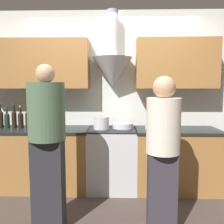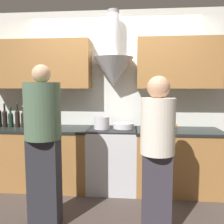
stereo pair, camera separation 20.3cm
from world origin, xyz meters
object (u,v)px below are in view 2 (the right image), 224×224
(person_foreground_left, at_px, (43,139))
(wine_bottle_6, at_px, (30,118))
(wine_bottle_3, at_px, (11,119))
(wine_bottle_2, at_px, (5,118))
(wine_bottle_4, at_px, (17,118))
(saucepan, at_px, (151,127))
(stove_range, at_px, (113,159))
(person_foreground_right, at_px, (157,149))
(wine_bottle_7, at_px, (38,118))
(orange_fruit, at_px, (174,126))
(stock_pot, at_px, (102,123))
(wine_bottle_5, at_px, (24,118))
(mixing_bowl, at_px, (124,126))

(person_foreground_left, bearing_deg, wine_bottle_6, 120.57)
(wine_bottle_6, bearing_deg, wine_bottle_3, 177.25)
(wine_bottle_3, distance_m, wine_bottle_6, 0.31)
(person_foreground_left, bearing_deg, wine_bottle_2, 134.61)
(wine_bottle_4, height_order, saucepan, wine_bottle_4)
(wine_bottle_4, bearing_deg, saucepan, -1.38)
(wine_bottle_2, xyz_separation_m, wine_bottle_6, (0.40, -0.02, -0.00))
(stove_range, height_order, person_foreground_right, person_foreground_right)
(wine_bottle_6, distance_m, wine_bottle_7, 0.10)
(stove_range, xyz_separation_m, saucepan, (0.53, -0.04, 0.48))
(orange_fruit, bearing_deg, wine_bottle_2, -179.29)
(stove_range, bearing_deg, wine_bottle_7, 179.33)
(orange_fruit, bearing_deg, stock_pot, -176.57)
(wine_bottle_2, relative_size, wine_bottle_5, 1.07)
(wine_bottle_7, bearing_deg, person_foreground_right, -32.31)
(wine_bottle_3, distance_m, mixing_bowl, 1.67)
(wine_bottle_3, bearing_deg, orange_fruit, 0.82)
(wine_bottle_6, distance_m, person_foreground_left, 1.12)
(saucepan, bearing_deg, mixing_bowl, 166.37)
(wine_bottle_5, distance_m, person_foreground_left, 1.19)
(stock_pot, distance_m, mixing_bowl, 0.32)
(stove_range, xyz_separation_m, stock_pot, (-0.15, -0.02, 0.52))
(wine_bottle_2, bearing_deg, mixing_bowl, 1.42)
(wine_bottle_3, distance_m, wine_bottle_5, 0.20)
(stove_range, xyz_separation_m, mixing_bowl, (0.15, 0.05, 0.47))
(wine_bottle_6, height_order, person_foreground_right, person_foreground_right)
(stove_range, xyz_separation_m, wine_bottle_7, (-1.10, 0.01, 0.58))
(wine_bottle_4, distance_m, person_foreground_left, 1.25)
(wine_bottle_5, bearing_deg, wine_bottle_4, 178.27)
(wine_bottle_4, relative_size, mixing_bowl, 1.20)
(wine_bottle_5, xyz_separation_m, wine_bottle_6, (0.11, -0.01, 0.01))
(saucepan, bearing_deg, orange_fruit, 13.26)
(wine_bottle_3, distance_m, wine_bottle_4, 0.11)
(wine_bottle_3, relative_size, wine_bottle_6, 0.88)
(mixing_bowl, distance_m, person_foreground_left, 1.29)
(wine_bottle_6, bearing_deg, orange_fruit, 1.35)
(wine_bottle_3, distance_m, person_foreground_right, 2.29)
(wine_bottle_4, distance_m, wine_bottle_7, 0.30)
(wine_bottle_2, distance_m, wine_bottle_6, 0.40)
(mixing_bowl, bearing_deg, wine_bottle_4, -178.35)
(wine_bottle_7, xyz_separation_m, orange_fruit, (1.97, 0.03, -0.10))
(stove_range, height_order, wine_bottle_3, wine_bottle_3)
(mixing_bowl, xyz_separation_m, person_foreground_left, (-0.79, -1.02, 0.01))
(wine_bottle_4, distance_m, person_foreground_right, 2.20)
(wine_bottle_6, distance_m, saucepan, 1.74)
(saucepan, distance_m, person_foreground_right, 0.98)
(wine_bottle_7, height_order, orange_fruit, wine_bottle_7)
(orange_fruit, bearing_deg, wine_bottle_5, -179.08)
(stove_range, xyz_separation_m, wine_bottle_4, (-1.41, 0.01, 0.58))
(wine_bottle_7, relative_size, person_foreground_left, 0.22)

